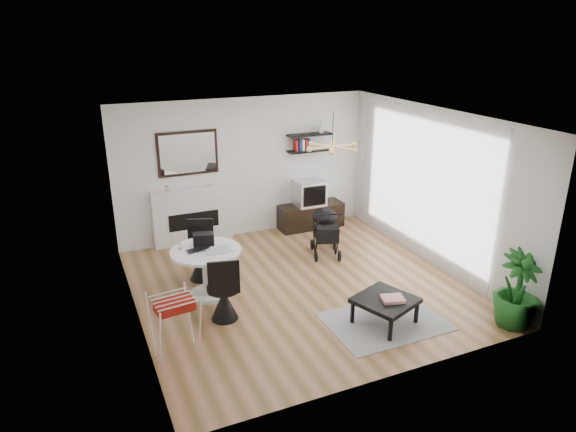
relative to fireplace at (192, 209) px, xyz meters
name	(u,v)px	position (x,y,z in m)	size (l,w,h in m)	color
floor	(299,286)	(1.10, -2.42, -0.69)	(5.00, 5.00, 0.00)	brown
ceiling	(300,118)	(1.10, -2.42, 2.01)	(5.00, 5.00, 0.00)	white
wall_back	(245,168)	(1.10, 0.08, 0.66)	(5.00, 5.00, 0.00)	white
wall_left	(130,232)	(-1.40, -2.42, 0.66)	(5.00, 5.00, 0.00)	white
wall_right	(432,187)	(3.60, -2.42, 0.66)	(5.00, 5.00, 0.00)	white
sheer_curtain	(420,185)	(3.50, -2.22, 0.66)	(0.04, 3.60, 2.60)	white
fireplace	(192,209)	(0.00, 0.00, 0.00)	(1.50, 0.17, 2.16)	white
shelf_lower	(309,150)	(2.42, -0.05, 0.91)	(0.90, 0.25, 0.04)	black
shelf_upper	(310,135)	(2.42, -0.05, 1.23)	(0.90, 0.25, 0.04)	black
pendant_lamp	(332,147)	(1.80, -2.12, 1.46)	(0.90, 0.90, 0.10)	tan
tv_console	(311,216)	(2.42, -0.17, -0.43)	(1.34, 0.47, 0.50)	black
crt_tv	(309,193)	(2.37, -0.17, 0.07)	(0.59, 0.51, 0.51)	silver
dining_table	(207,266)	(-0.32, -2.15, -0.17)	(1.07, 1.07, 0.78)	white
laptop	(199,251)	(-0.42, -2.18, 0.11)	(0.34, 0.22, 0.03)	black
black_bag	(204,239)	(-0.29, -1.96, 0.19)	(0.32, 0.19, 0.19)	black
newspaper	(218,250)	(-0.15, -2.24, 0.10)	(0.37, 0.31, 0.01)	beige
drinking_glass	(180,246)	(-0.66, -1.96, 0.14)	(0.05, 0.05, 0.09)	white
chair_far	(201,261)	(-0.25, -1.53, -0.38)	(0.51, 0.52, 0.98)	black
chair_near	(224,300)	(-0.28, -2.90, -0.37)	(0.50, 0.52, 1.00)	black
drying_rack	(175,325)	(-1.08, -3.45, -0.26)	(0.59, 0.56, 0.81)	white
stroller	(325,233)	(2.08, -1.46, -0.28)	(0.69, 0.86, 0.94)	black
rug	(385,321)	(1.77, -3.88, -0.68)	(1.63, 1.18, 0.01)	gray
coffee_table	(385,301)	(1.73, -3.90, -0.34)	(0.95, 0.95, 0.38)	black
magazines	(393,299)	(1.80, -3.98, -0.27)	(0.30, 0.24, 0.04)	#DD3F37
potted_plant	(517,290)	(3.35, -4.65, -0.14)	(0.61, 0.61, 1.09)	#1A5B1D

